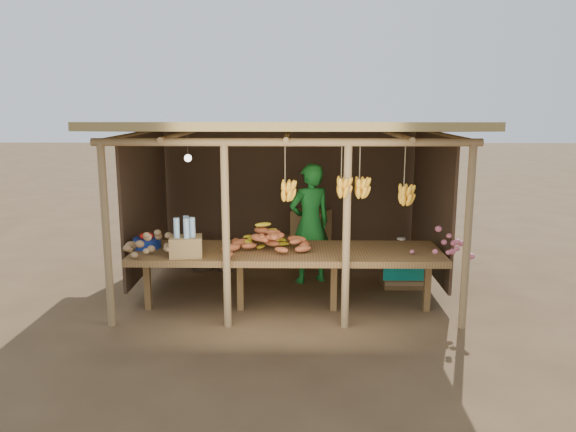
{
  "coord_description": "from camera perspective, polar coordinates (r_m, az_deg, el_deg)",
  "views": [
    {
      "loc": [
        0.11,
        -7.84,
        2.64
      ],
      "look_at": [
        0.0,
        0.0,
        1.05
      ],
      "focal_mm": 35.0,
      "sensor_mm": 36.0,
      "label": 1
    }
  ],
  "objects": [
    {
      "name": "tarp_crate",
      "position": [
        8.39,
        11.48,
        -4.94
      ],
      "size": [
        0.62,
        0.54,
        0.74
      ],
      "color": "brown",
      "rests_on": "ground"
    },
    {
      "name": "banana_pile",
      "position": [
        7.33,
        -2.61,
        -1.69
      ],
      "size": [
        0.54,
        0.33,
        0.34
      ],
      "primitive_type": null,
      "rotation": [
        0.0,
        0.0,
        0.01
      ],
      "color": "yellow",
      "rests_on": "counter"
    },
    {
      "name": "tomato_basin",
      "position": [
        7.46,
        -14.15,
        -2.56
      ],
      "size": [
        0.36,
        0.36,
        0.19
      ],
      "rotation": [
        0.0,
        0.0,
        -0.03
      ],
      "color": "navy",
      "rests_on": "counter"
    },
    {
      "name": "onion_heap",
      "position": [
        7.12,
        15.36,
        -2.46
      ],
      "size": [
        0.8,
        0.53,
        0.35
      ],
      "primitive_type": null,
      "rotation": [
        0.0,
        0.0,
        0.1
      ],
      "color": "#C45F74",
      "rests_on": "counter"
    },
    {
      "name": "sweet_potato_heap",
      "position": [
        7.01,
        -1.78,
        -2.22
      ],
      "size": [
        1.19,
        0.87,
        0.36
      ],
      "primitive_type": null,
      "rotation": [
        0.0,
        0.0,
        0.22
      ],
      "color": "#B5582E",
      "rests_on": "counter"
    },
    {
      "name": "vendor",
      "position": [
        8.26,
        2.25,
        -0.77
      ],
      "size": [
        0.76,
        0.65,
        1.78
      ],
      "primitive_type": "imported",
      "rotation": [
        0.0,
        0.0,
        3.56
      ],
      "color": "#197325",
      "rests_on": "ground"
    },
    {
      "name": "counter",
      "position": [
        7.14,
        -0.11,
        -3.96
      ],
      "size": [
        3.9,
        1.05,
        0.8
      ],
      "color": "brown",
      "rests_on": "ground"
    },
    {
      "name": "ground",
      "position": [
        8.27,
        0.0,
        -7.15
      ],
      "size": [
        60.0,
        60.0,
        0.0
      ],
      "primitive_type": "plane",
      "color": "brown",
      "rests_on": "ground"
    },
    {
      "name": "stall_structure",
      "position": [
        7.9,
        0.47,
        6.26
      ],
      "size": [
        4.7,
        3.5,
        2.43
      ],
      "color": "olive",
      "rests_on": "ground"
    },
    {
      "name": "carton_stack",
      "position": [
        9.31,
        1.11,
        -2.52
      ],
      "size": [
        1.29,
        0.63,
        0.88
      ],
      "color": "olive",
      "rests_on": "ground"
    },
    {
      "name": "potato_heap",
      "position": [
        7.02,
        -13.26,
        -2.5
      ],
      "size": [
        1.05,
        0.83,
        0.36
      ],
      "primitive_type": null,
      "rotation": [
        0.0,
        0.0,
        -0.36
      ],
      "color": "#94744C",
      "rests_on": "counter"
    },
    {
      "name": "burlap_sacks",
      "position": [
        9.07,
        -7.41,
        -3.78
      ],
      "size": [
        0.87,
        0.46,
        0.62
      ],
      "color": "#412E1E",
      "rests_on": "ground"
    },
    {
      "name": "bottle_box",
      "position": [
        6.92,
        -10.35,
        -2.53
      ],
      "size": [
        0.43,
        0.36,
        0.49
      ],
      "color": "olive",
      "rests_on": "counter"
    }
  ]
}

